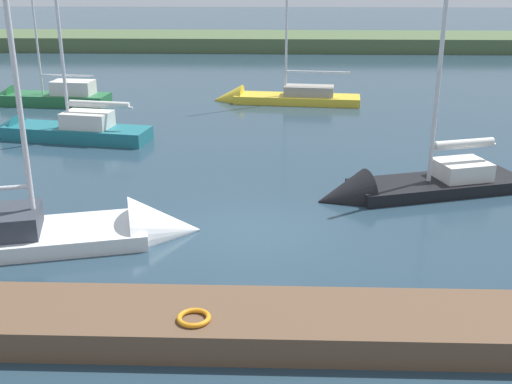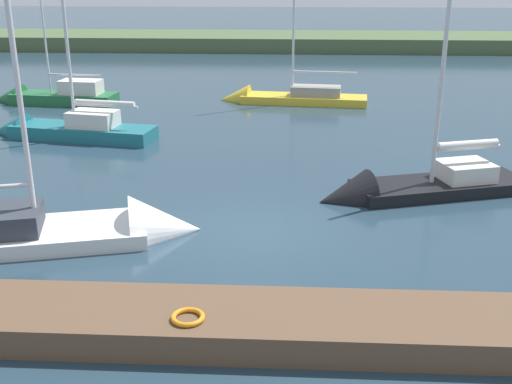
{
  "view_description": "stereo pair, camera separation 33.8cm",
  "coord_description": "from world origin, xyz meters",
  "px_view_note": "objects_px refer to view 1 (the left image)",
  "views": [
    {
      "loc": [
        -0.52,
        15.92,
        7.01
      ],
      "look_at": [
        0.02,
        -0.15,
        1.17
      ],
      "focal_mm": 43.97,
      "sensor_mm": 36.0,
      "label": 1
    },
    {
      "loc": [
        -0.86,
        15.91,
        7.01
      ],
      "look_at": [
        0.02,
        -0.15,
        1.17
      ],
      "focal_mm": 43.97,
      "sensor_mm": 36.0,
      "label": 2
    }
  ],
  "objects_px": {
    "life_ring_buoy": "(194,318)",
    "sailboat_behind_pier": "(58,133)",
    "sailboat_inner_slip": "(277,100)",
    "sailboat_far_left": "(404,191)",
    "sailboat_near_dock": "(75,237)",
    "sailboat_mid_channel": "(41,100)"
  },
  "relations": [
    {
      "from": "life_ring_buoy",
      "to": "sailboat_behind_pier",
      "type": "xyz_separation_m",
      "value": [
        7.8,
        -15.38,
        -0.44
      ]
    },
    {
      "from": "life_ring_buoy",
      "to": "sailboat_inner_slip",
      "type": "bearing_deg",
      "value": -93.8
    },
    {
      "from": "life_ring_buoy",
      "to": "sailboat_far_left",
      "type": "xyz_separation_m",
      "value": [
        -5.71,
        -8.87,
        -0.54
      ]
    },
    {
      "from": "life_ring_buoy",
      "to": "sailboat_near_dock",
      "type": "relative_size",
      "value": 0.07
    },
    {
      "from": "life_ring_buoy",
      "to": "sailboat_mid_channel",
      "type": "relative_size",
      "value": 0.08
    },
    {
      "from": "sailboat_behind_pier",
      "to": "sailboat_inner_slip",
      "type": "height_order",
      "value": "sailboat_inner_slip"
    },
    {
      "from": "sailboat_far_left",
      "to": "life_ring_buoy",
      "type": "bearing_deg",
      "value": 40.5
    },
    {
      "from": "sailboat_far_left",
      "to": "sailboat_inner_slip",
      "type": "bearing_deg",
      "value": -90.52
    },
    {
      "from": "sailboat_behind_pier",
      "to": "sailboat_far_left",
      "type": "distance_m",
      "value": 14.99
    },
    {
      "from": "sailboat_inner_slip",
      "to": "life_ring_buoy",
      "type": "bearing_deg",
      "value": 92.28
    },
    {
      "from": "sailboat_near_dock",
      "to": "sailboat_mid_channel",
      "type": "xyz_separation_m",
      "value": [
        7.22,
        -17.49,
        0.09
      ]
    },
    {
      "from": "sailboat_far_left",
      "to": "sailboat_inner_slip",
      "type": "distance_m",
      "value": 14.94
    },
    {
      "from": "life_ring_buoy",
      "to": "sailboat_far_left",
      "type": "distance_m",
      "value": 10.56
    },
    {
      "from": "sailboat_behind_pier",
      "to": "sailboat_mid_channel",
      "type": "height_order",
      "value": "sailboat_behind_pier"
    },
    {
      "from": "sailboat_near_dock",
      "to": "sailboat_far_left",
      "type": "relative_size",
      "value": 1.34
    },
    {
      "from": "sailboat_behind_pier",
      "to": "sailboat_mid_channel",
      "type": "relative_size",
      "value": 1.05
    },
    {
      "from": "sailboat_far_left",
      "to": "sailboat_inner_slip",
      "type": "relative_size",
      "value": 0.73
    },
    {
      "from": "life_ring_buoy",
      "to": "sailboat_inner_slip",
      "type": "xyz_separation_m",
      "value": [
        -1.54,
        -23.21,
        -0.52
      ]
    },
    {
      "from": "sailboat_near_dock",
      "to": "sailboat_far_left",
      "type": "distance_m",
      "value": 10.35
    },
    {
      "from": "sailboat_mid_channel",
      "to": "sailboat_inner_slip",
      "type": "distance_m",
      "value": 12.63
    },
    {
      "from": "sailboat_far_left",
      "to": "sailboat_inner_slip",
      "type": "height_order",
      "value": "sailboat_inner_slip"
    },
    {
      "from": "life_ring_buoy",
      "to": "sailboat_inner_slip",
      "type": "height_order",
      "value": "sailboat_inner_slip"
    }
  ]
}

